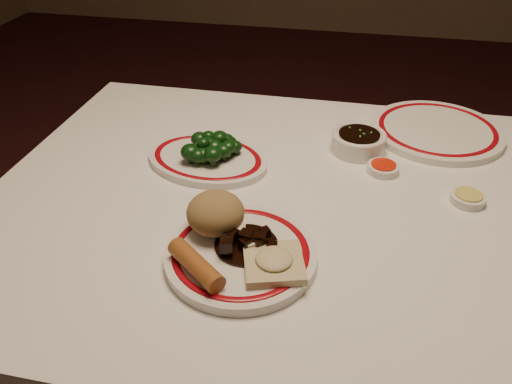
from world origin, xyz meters
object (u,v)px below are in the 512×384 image
Objects in this scene: main_plate at (241,254)px; spring_roll at (196,265)px; rice_mound at (215,213)px; soy_bowl at (358,142)px; broccoli_pile at (211,147)px; fried_wonton at (274,262)px; broccoli_plate at (207,159)px; dining_table at (299,237)px; stirfry_heap at (247,241)px.

main_plate is 2.52× the size of spring_roll.
rice_mound is 0.84× the size of soy_bowl.
broccoli_pile is 1.00× the size of soy_bowl.
broccoli_plate is at bearing 122.89° from fried_wonton.
main_plate is at bearing 156.29° from fried_wonton.
dining_table is 0.22m from main_plate.
rice_mound reaches higher than broccoli_pile.
fried_wonton is (0.06, -0.03, 0.02)m from main_plate.
fried_wonton is 0.43m from soy_bowl.
main_plate is 2.95× the size of rice_mound.
dining_table is at bearing 85.33° from fried_wonton.
spring_roll is 0.12m from fried_wonton.
spring_roll is at bearing -162.79° from fried_wonton.
spring_roll is 0.98× the size of broccoli_pile.
dining_table is 0.25m from soy_bowl.
rice_mound reaches higher than broccoli_plate.
fried_wonton reaches higher than soy_bowl.
broccoli_pile is (-0.20, 0.09, 0.13)m from dining_table.
main_plate is 0.07m from fried_wonton.
dining_table is at bearing -23.40° from broccoli_plate.
broccoli_pile reaches higher than soy_bowl.
main_plate is 2.73× the size of stirfry_heap.
stirfry_heap is (-0.05, 0.04, 0.00)m from fried_wonton.
broccoli_plate is at bearing -159.21° from soy_bowl.
broccoli_plate is at bearing 156.60° from dining_table.
stirfry_heap is 0.30m from broccoli_plate.
broccoli_plate reaches higher than dining_table.
broccoli_plate is at bearing 118.66° from stirfry_heap.
stirfry_heap is 0.35× the size of broccoli_plate.
stirfry_heap is 0.90× the size of broccoli_pile.
fried_wonton reaches higher than dining_table.
fried_wonton reaches higher than broccoli_plate.
dining_table is 10.45× the size of broccoli_pile.
main_plate is at bearing -2.93° from spring_roll.
spring_roll is (-0.13, -0.24, 0.13)m from dining_table.
dining_table is at bearing 11.03° from spring_roll.
main_plate is at bearing -113.52° from soy_bowl.
fried_wonton is at bearing -36.82° from stirfry_heap.
broccoli_pile is (-0.13, 0.28, 0.03)m from main_plate.
broccoli_plate is at bearing 109.97° from rice_mound.
broccoli_plate is (-0.14, 0.27, -0.00)m from main_plate.
broccoli_pile is at bearing 51.16° from spring_roll.
fried_wonton is 0.97× the size of soy_bowl.
main_plate is 0.31m from broccoli_pile.
main_plate is 2.46× the size of broccoli_pile.
broccoli_pile is at bearing 107.76° from rice_mound.
main_plate reaches higher than broccoli_plate.
rice_mound is 0.83× the size of broccoli_pile.
rice_mound is at bearing 37.87° from spring_roll.
spring_roll reaches higher than main_plate.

